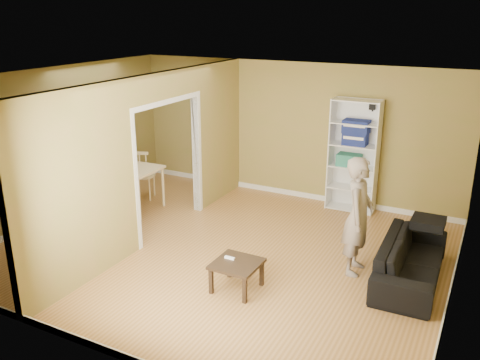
% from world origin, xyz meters
% --- Properties ---
extents(room_shell, '(6.50, 6.50, 6.50)m').
position_xyz_m(room_shell, '(0.00, 0.00, 1.30)').
color(room_shell, tan).
rests_on(room_shell, ground).
extents(partition, '(0.22, 5.50, 2.60)m').
position_xyz_m(partition, '(-1.20, 0.00, 1.30)').
color(partition, '#9B7F46').
rests_on(partition, ground).
extents(wall_speaker, '(0.10, 0.10, 0.10)m').
position_xyz_m(wall_speaker, '(1.50, 2.69, 1.90)').
color(wall_speaker, black).
rests_on(wall_speaker, room_shell).
extents(sofa, '(1.97, 0.89, 0.74)m').
position_xyz_m(sofa, '(2.70, 0.40, 0.37)').
color(sofa, black).
rests_on(sofa, ground).
extents(person, '(0.75, 0.60, 1.95)m').
position_xyz_m(person, '(1.97, 0.28, 0.97)').
color(person, slate).
rests_on(person, ground).
extents(bookshelf, '(0.86, 0.37, 2.03)m').
position_xyz_m(bookshelf, '(1.27, 2.61, 1.02)').
color(bookshelf, white).
rests_on(bookshelf, ground).
extents(paper_box_teal, '(0.42, 0.27, 0.21)m').
position_xyz_m(paper_box_teal, '(1.19, 2.56, 0.93)').
color(paper_box_teal, '#0C6452').
rests_on(paper_box_teal, bookshelf).
extents(paper_box_navy_b, '(0.42, 0.27, 0.21)m').
position_xyz_m(paper_box_navy_b, '(1.27, 2.56, 1.33)').
color(paper_box_navy_b, navy).
rests_on(paper_box_navy_b, bookshelf).
extents(paper_box_navy_c, '(0.45, 0.29, 0.23)m').
position_xyz_m(paper_box_navy_c, '(1.28, 2.56, 1.57)').
color(paper_box_navy_c, navy).
rests_on(paper_box_navy_c, bookshelf).
extents(coffee_table, '(0.59, 0.59, 0.39)m').
position_xyz_m(coffee_table, '(0.73, -0.92, 0.33)').
color(coffee_table, black).
rests_on(coffee_table, ground).
extents(game_controller, '(0.14, 0.04, 0.03)m').
position_xyz_m(game_controller, '(0.60, -0.88, 0.40)').
color(game_controller, white).
rests_on(game_controller, coffee_table).
extents(dining_table, '(1.26, 0.84, 0.79)m').
position_xyz_m(dining_table, '(-2.45, 0.73, 0.71)').
color(dining_table, beige).
rests_on(dining_table, ground).
extents(chair_left, '(0.43, 0.43, 0.87)m').
position_xyz_m(chair_left, '(-3.21, 0.78, 0.44)').
color(chair_left, tan).
rests_on(chair_left, ground).
extents(chair_near, '(0.59, 0.59, 1.02)m').
position_xyz_m(chair_near, '(-2.45, 0.19, 0.51)').
color(chair_near, tan).
rests_on(chair_near, ground).
extents(chair_far, '(0.58, 0.58, 0.98)m').
position_xyz_m(chair_far, '(-2.47, 1.30, 0.49)').
color(chair_far, beige).
rests_on(chair_far, ground).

